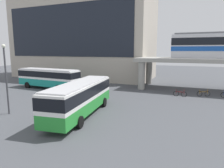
% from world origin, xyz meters
% --- Properties ---
extents(ground_plane, '(120.00, 120.00, 0.00)m').
position_xyz_m(ground_plane, '(0.00, 10.00, 0.00)').
color(ground_plane, '#47494F').
extents(station_building, '(31.59, 13.40, 18.40)m').
position_xyz_m(station_building, '(-12.08, 24.99, 9.21)').
color(station_building, '#B2A899').
rests_on(station_building, ground_plane).
extents(bus_main, '(3.94, 11.28, 3.22)m').
position_xyz_m(bus_main, '(2.51, -0.50, 1.99)').
color(bus_main, '#268C33').
rests_on(bus_main, ground_plane).
extents(bus_secondary, '(11.19, 3.30, 3.22)m').
position_xyz_m(bus_secondary, '(-9.71, 9.59, 1.99)').
color(bus_secondary, teal).
rests_on(bus_secondary, ground_plane).
extents(bicycle_orange, '(1.70, 0.66, 1.04)m').
position_xyz_m(bicycle_orange, '(13.68, 13.10, 0.36)').
color(bicycle_orange, black).
rests_on(bicycle_orange, ground_plane).
extents(bicycle_red, '(1.79, 0.21, 1.04)m').
position_xyz_m(bicycle_red, '(10.72, 11.77, 0.36)').
color(bicycle_red, black).
rests_on(bicycle_red, ground_plane).
extents(pedestrian_waiting_near_stop, '(0.46, 0.47, 1.77)m').
position_xyz_m(pedestrian_waiting_near_stop, '(-0.41, 6.60, 0.84)').
color(pedestrian_waiting_near_stop, maroon).
rests_on(pedestrian_waiting_near_stop, ground_plane).
extents(lamp_post, '(0.36, 0.36, 6.80)m').
position_xyz_m(lamp_post, '(-4.34, -2.84, 3.98)').
color(lamp_post, '#3F3F44').
rests_on(lamp_post, ground_plane).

